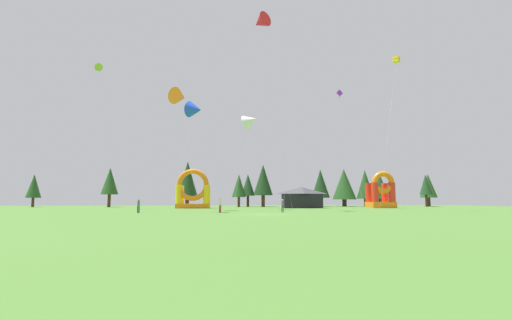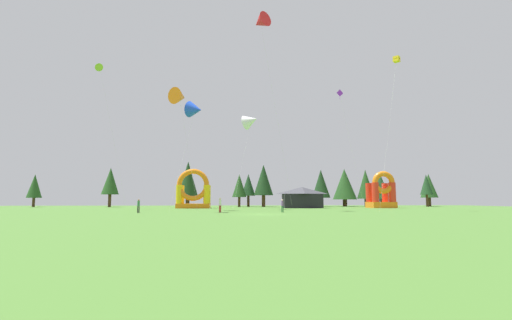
{
  "view_description": "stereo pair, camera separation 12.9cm",
  "coord_description": "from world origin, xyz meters",
  "px_view_note": "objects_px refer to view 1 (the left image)",
  "views": [
    {
      "loc": [
        -3.08,
        -39.4,
        1.55
      ],
      "look_at": [
        0.0,
        8.87,
        6.69
      ],
      "focal_mm": 26.16,
      "sensor_mm": 36.0,
      "label": 1
    },
    {
      "loc": [
        -2.96,
        -39.41,
        1.55
      ],
      "look_at": [
        0.0,
        8.87,
        6.69
      ],
      "focal_mm": 26.16,
      "sensor_mm": 36.0,
      "label": 2
    }
  ],
  "objects_px": {
    "kite_white_delta": "(251,121)",
    "festival_tent": "(302,197)",
    "kite_purple_diamond": "(340,95)",
    "kite_red_delta": "(260,22)",
    "kite_lime_delta": "(100,68)",
    "person_left_edge": "(220,204)",
    "kite_orange_delta": "(180,97)",
    "inflatable_yellow_castle": "(381,194)",
    "person_far_side": "(139,205)",
    "kite_blue_delta": "(195,110)",
    "kite_yellow_box": "(396,60)",
    "person_near_camera": "(282,205)",
    "inflatable_orange_dome": "(193,194)"
  },
  "relations": [
    {
      "from": "kite_white_delta",
      "to": "festival_tent",
      "type": "bearing_deg",
      "value": 45.6
    },
    {
      "from": "kite_purple_diamond",
      "to": "kite_red_delta",
      "type": "relative_size",
      "value": 0.71
    },
    {
      "from": "kite_lime_delta",
      "to": "person_left_edge",
      "type": "relative_size",
      "value": 13.53
    },
    {
      "from": "kite_white_delta",
      "to": "kite_orange_delta",
      "type": "height_order",
      "value": "kite_orange_delta"
    },
    {
      "from": "kite_white_delta",
      "to": "inflatable_yellow_castle",
      "type": "relative_size",
      "value": 2.28
    },
    {
      "from": "kite_orange_delta",
      "to": "person_far_side",
      "type": "distance_m",
      "value": 14.51
    },
    {
      "from": "kite_lime_delta",
      "to": "festival_tent",
      "type": "xyz_separation_m",
      "value": [
        34.62,
        8.27,
        -20.97
      ]
    },
    {
      "from": "person_far_side",
      "to": "kite_lime_delta",
      "type": "bearing_deg",
      "value": 123.8
    },
    {
      "from": "kite_lime_delta",
      "to": "kite_white_delta",
      "type": "height_order",
      "value": "kite_lime_delta"
    },
    {
      "from": "kite_purple_diamond",
      "to": "kite_blue_delta",
      "type": "distance_m",
      "value": 26.4
    },
    {
      "from": "person_far_side",
      "to": "inflatable_yellow_castle",
      "type": "xyz_separation_m",
      "value": [
        38.81,
        24.26,
        1.63
      ]
    },
    {
      "from": "kite_white_delta",
      "to": "festival_tent",
      "type": "xyz_separation_m",
      "value": [
        10.0,
        10.21,
        -12.16
      ]
    },
    {
      "from": "kite_yellow_box",
      "to": "person_near_camera",
      "type": "distance_m",
      "value": 27.31
    },
    {
      "from": "person_near_camera",
      "to": "festival_tent",
      "type": "relative_size",
      "value": 0.23
    },
    {
      "from": "kite_orange_delta",
      "to": "festival_tent",
      "type": "xyz_separation_m",
      "value": [
        19.67,
        21.76,
        -12.7
      ]
    },
    {
      "from": "kite_red_delta",
      "to": "person_far_side",
      "type": "height_order",
      "value": "kite_red_delta"
    },
    {
      "from": "kite_blue_delta",
      "to": "person_left_edge",
      "type": "bearing_deg",
      "value": -63.61
    },
    {
      "from": "kite_red_delta",
      "to": "inflatable_orange_dome",
      "type": "bearing_deg",
      "value": 125.6
    },
    {
      "from": "festival_tent",
      "to": "kite_white_delta",
      "type": "bearing_deg",
      "value": -134.4
    },
    {
      "from": "person_far_side",
      "to": "inflatable_orange_dome",
      "type": "bearing_deg",
      "value": 80.37
    },
    {
      "from": "inflatable_orange_dome",
      "to": "festival_tent",
      "type": "relative_size",
      "value": 1.0
    },
    {
      "from": "kite_purple_diamond",
      "to": "person_left_edge",
      "type": "relative_size",
      "value": 11.75
    },
    {
      "from": "kite_blue_delta",
      "to": "person_near_camera",
      "type": "xyz_separation_m",
      "value": [
        11.53,
        -8.05,
        -13.58
      ]
    },
    {
      "from": "person_far_side",
      "to": "festival_tent",
      "type": "height_order",
      "value": "festival_tent"
    },
    {
      "from": "kite_orange_delta",
      "to": "kite_lime_delta",
      "type": "bearing_deg",
      "value": 137.94
    },
    {
      "from": "kite_yellow_box",
      "to": "inflatable_yellow_castle",
      "type": "xyz_separation_m",
      "value": [
        4.56,
        18.4,
        -18.92
      ]
    },
    {
      "from": "person_far_side",
      "to": "person_near_camera",
      "type": "bearing_deg",
      "value": 2.77
    },
    {
      "from": "kite_blue_delta",
      "to": "inflatable_yellow_castle",
      "type": "relative_size",
      "value": 2.33
    },
    {
      "from": "person_near_camera",
      "to": "inflatable_yellow_castle",
      "type": "xyz_separation_m",
      "value": [
        21.84,
        23.37,
        1.64
      ]
    },
    {
      "from": "kite_purple_diamond",
      "to": "person_far_side",
      "type": "height_order",
      "value": "kite_purple_diamond"
    },
    {
      "from": "kite_purple_diamond",
      "to": "kite_yellow_box",
      "type": "relative_size",
      "value": 0.93
    },
    {
      "from": "person_left_edge",
      "to": "person_near_camera",
      "type": "relative_size",
      "value": 1.1
    },
    {
      "from": "kite_white_delta",
      "to": "inflatable_orange_dome",
      "type": "height_order",
      "value": "kite_white_delta"
    },
    {
      "from": "kite_purple_diamond",
      "to": "person_left_edge",
      "type": "xyz_separation_m",
      "value": [
        -20.13,
        -17.39,
        -18.76
      ]
    },
    {
      "from": "person_near_camera",
      "to": "person_far_side",
      "type": "bearing_deg",
      "value": 13.4
    },
    {
      "from": "kite_purple_diamond",
      "to": "inflatable_yellow_castle",
      "type": "height_order",
      "value": "kite_purple_diamond"
    },
    {
      "from": "kite_orange_delta",
      "to": "person_far_side",
      "type": "relative_size",
      "value": 9.83
    },
    {
      "from": "festival_tent",
      "to": "person_left_edge",
      "type": "bearing_deg",
      "value": -121.4
    },
    {
      "from": "kite_red_delta",
      "to": "person_far_side",
      "type": "xyz_separation_m",
      "value": [
        -14.86,
        -7.89,
        -26.63
      ]
    },
    {
      "from": "kite_purple_diamond",
      "to": "person_left_edge",
      "type": "distance_m",
      "value": 32.55
    },
    {
      "from": "kite_orange_delta",
      "to": "person_near_camera",
      "type": "bearing_deg",
      "value": -7.59
    },
    {
      "from": "kite_purple_diamond",
      "to": "person_far_side",
      "type": "xyz_separation_m",
      "value": [
        -29.55,
        -18.29,
        -18.84
      ]
    },
    {
      "from": "person_left_edge",
      "to": "inflatable_yellow_castle",
      "type": "distance_m",
      "value": 37.57
    },
    {
      "from": "kite_lime_delta",
      "to": "kite_blue_delta",
      "type": "xyz_separation_m",
      "value": [
        16.31,
        -7.15,
        -8.39
      ]
    },
    {
      "from": "kite_blue_delta",
      "to": "person_left_edge",
      "type": "relative_size",
      "value": 9.08
    },
    {
      "from": "kite_red_delta",
      "to": "festival_tent",
      "type": "bearing_deg",
      "value": 61.66
    },
    {
      "from": "kite_purple_diamond",
      "to": "person_far_side",
      "type": "distance_m",
      "value": 39.53
    },
    {
      "from": "kite_purple_diamond",
      "to": "kite_lime_delta",
      "type": "xyz_separation_m",
      "value": [
        -40.42,
        -2.19,
        3.11
      ]
    },
    {
      "from": "person_near_camera",
      "to": "kite_red_delta",
      "type": "bearing_deg",
      "value": -62.83
    },
    {
      "from": "kite_orange_delta",
      "to": "kite_yellow_box",
      "type": "xyz_separation_m",
      "value": [
        30.17,
        3.25,
        6.86
      ]
    }
  ]
}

